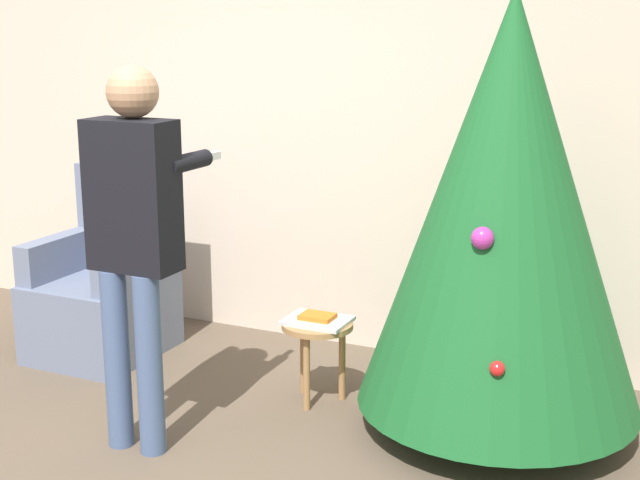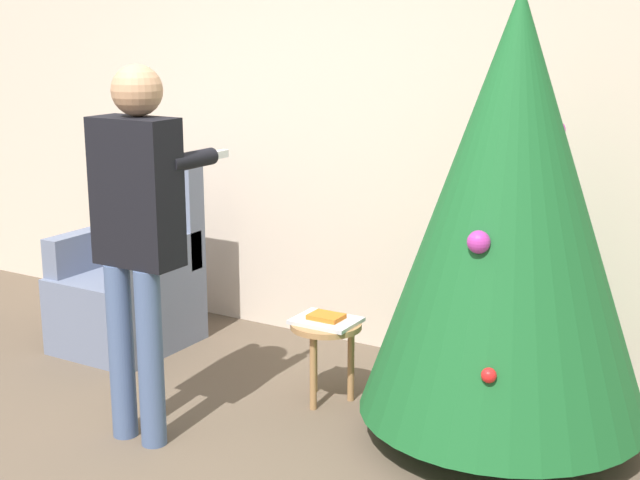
% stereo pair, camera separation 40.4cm
% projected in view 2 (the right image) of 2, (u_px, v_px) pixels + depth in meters
% --- Properties ---
extents(wall_back, '(8.00, 0.06, 2.70)m').
position_uv_depth(wall_back, '(343.00, 124.00, 5.32)').
color(wall_back, beige).
rests_on(wall_back, ground_plane).
extents(christmas_tree, '(1.35, 1.35, 2.11)m').
position_uv_depth(christmas_tree, '(511.00, 208.00, 4.02)').
color(christmas_tree, brown).
rests_on(christmas_tree, ground_plane).
extents(armchair, '(0.66, 0.75, 1.10)m').
position_uv_depth(armchair, '(132.00, 285.00, 5.45)').
color(armchair, slate).
rests_on(armchair, ground_plane).
extents(person_standing, '(0.42, 0.57, 1.76)m').
position_uv_depth(person_standing, '(138.00, 221.00, 4.06)').
color(person_standing, '#475B84').
rests_on(person_standing, ground_plane).
extents(side_stool, '(0.37, 0.37, 0.43)m').
position_uv_depth(side_stool, '(326.00, 336.00, 4.62)').
color(side_stool, '#A37547').
rests_on(side_stool, ground_plane).
extents(laptop, '(0.33, 0.25, 0.02)m').
position_uv_depth(laptop, '(326.00, 321.00, 4.60)').
color(laptop, silver).
rests_on(laptop, side_stool).
extents(book, '(0.17, 0.13, 0.02)m').
position_uv_depth(book, '(326.00, 317.00, 4.59)').
color(book, orange).
rests_on(book, laptop).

